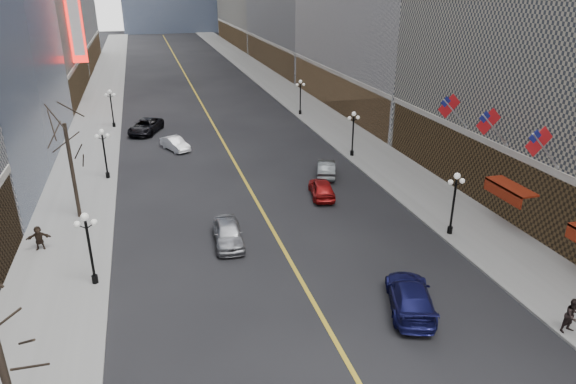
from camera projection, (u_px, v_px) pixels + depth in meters
sidewalk_east at (307, 107)px, 72.23m from camera, size 6.00×230.00×0.15m
sidewalk_west at (97, 121)px, 65.22m from camera, size 6.00×230.00×0.15m
lane_line at (199, 99)px, 77.64m from camera, size 0.25×200.00×0.02m
streetlamp_east_1 at (454, 197)px, 35.03m from camera, size 1.26×0.44×4.52m
streetlamp_east_2 at (353, 129)px, 51.04m from camera, size 1.26×0.44×4.52m
streetlamp_east_3 at (300, 93)px, 67.04m from camera, size 1.26×0.44×4.52m
streetlamp_west_1 at (89, 241)px, 29.12m from camera, size 1.26×0.44×4.52m
streetlamp_west_2 at (104, 149)px, 45.12m from camera, size 1.26×0.44×4.52m
streetlamp_west_3 at (111, 104)px, 61.13m from camera, size 1.26×0.44×4.52m
flag_3 at (541, 144)px, 31.57m from camera, size 2.87×0.12×2.87m
flag_4 at (490, 124)px, 36.01m from camera, size 2.87×0.12×2.87m
flag_5 at (451, 108)px, 40.46m from camera, size 2.87×0.12×2.87m
awning_c at (509, 188)px, 36.04m from camera, size 1.40×4.00×0.93m
theatre_marquee at (74, 17)px, 69.07m from camera, size 2.00×0.55×12.00m
tree_west_far at (67, 139)px, 36.31m from camera, size 3.60×3.60×7.92m
car_nb_near at (228, 233)px, 34.66m from camera, size 2.21×4.87×1.62m
car_nb_mid at (175, 144)px, 53.95m from camera, size 3.04×4.39×1.37m
car_nb_far at (146, 126)px, 59.83m from camera, size 4.72×6.49×1.64m
car_sb_near at (410, 296)px, 27.73m from camera, size 3.98×5.96×1.60m
car_sb_mid at (322, 188)px, 42.25m from camera, size 2.57×4.73×1.53m
car_sb_far at (326, 168)px, 46.77m from camera, size 2.99×4.77×1.48m
ped_east_walk at (573, 316)px, 25.63m from camera, size 0.94×0.54×1.90m
ped_west_far at (39, 238)px, 33.64m from camera, size 1.55×0.48×1.66m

